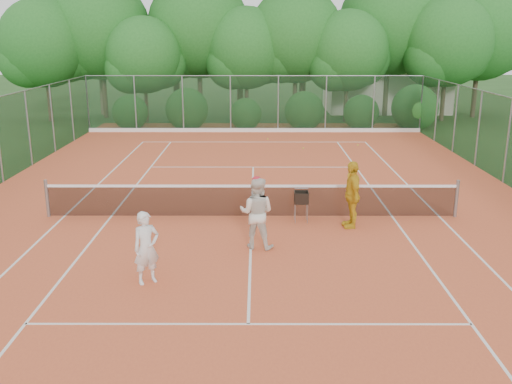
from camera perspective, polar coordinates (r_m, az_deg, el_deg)
ground at (r=16.67m, az=-0.44°, el=-2.54°), size 120.00×120.00×0.00m
clay_court at (r=16.66m, az=-0.44°, el=-2.50°), size 18.00×36.00×0.02m
club_building at (r=40.97m, az=12.79°, el=10.03°), size 8.00×5.00×3.00m
tennis_net at (r=16.51m, az=-0.44°, el=-0.78°), size 11.97×0.10×1.10m
player_white at (r=12.31m, az=-10.90°, el=-5.50°), size 0.69×0.64×1.58m
player_center_grp at (r=14.03m, az=0.06°, el=-2.08°), size 1.01×0.87×1.83m
player_yellow at (r=15.75m, az=9.56°, el=-0.24°), size 0.54×1.12×1.86m
ball_hopper at (r=16.09m, az=4.55°, el=-0.60°), size 0.38×0.38×0.87m
stray_ball_a at (r=28.87m, az=1.18°, el=5.33°), size 0.07×0.07×0.07m
stray_ball_b at (r=26.61m, az=4.75°, el=4.40°), size 0.07×0.07×0.07m
stray_ball_c at (r=27.70m, az=10.15°, el=4.65°), size 0.07×0.07×0.07m
court_markings at (r=16.66m, az=-0.44°, el=-2.46°), size 11.03×23.83×0.01m
fence_back at (r=31.06m, az=-0.17°, el=8.79°), size 18.07×0.07×3.00m
tropical_treeline at (r=36.09m, az=2.23°, el=15.44°), size 32.10×8.49×15.03m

